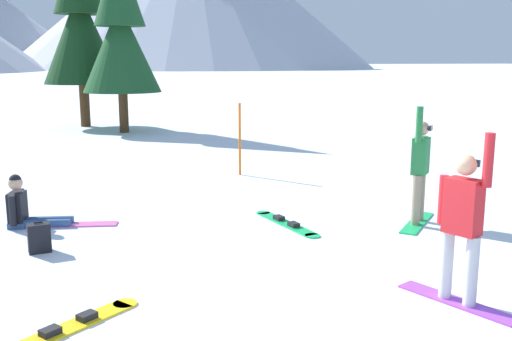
{
  "coord_description": "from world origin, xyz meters",
  "views": [
    {
      "loc": [
        -3.41,
        -5.45,
        2.82
      ],
      "look_at": [
        0.12,
        3.34,
        1.0
      ],
      "focal_mm": 40.23,
      "sensor_mm": 36.0,
      "label": 1
    }
  ],
  "objects_px": {
    "snowboarder_midground": "(420,168)",
    "loose_snowboard_near_right": "(69,327)",
    "pine_tree_young": "(80,19)",
    "backpack_black": "(39,238)",
    "loose_snowboard_far_spare": "(286,223)",
    "pine_tree_twin": "(120,31)",
    "trail_marker_pole": "(240,139)",
    "snowboarder_foreground": "(462,223)",
    "snowboarder_background": "(29,209)"
  },
  "relations": [
    {
      "from": "loose_snowboard_near_right",
      "to": "loose_snowboard_far_spare",
      "type": "height_order",
      "value": "same"
    },
    {
      "from": "snowboarder_midground",
      "to": "snowboarder_background",
      "type": "height_order",
      "value": "snowboarder_midground"
    },
    {
      "from": "snowboarder_midground",
      "to": "pine_tree_young",
      "type": "xyz_separation_m",
      "value": [
        -3.89,
        17.85,
        3.55
      ]
    },
    {
      "from": "snowboarder_background",
      "to": "backpack_black",
      "type": "distance_m",
      "value": 1.51
    },
    {
      "from": "snowboarder_background",
      "to": "pine_tree_young",
      "type": "height_order",
      "value": "pine_tree_young"
    },
    {
      "from": "loose_snowboard_far_spare",
      "to": "pine_tree_young",
      "type": "height_order",
      "value": "pine_tree_young"
    },
    {
      "from": "snowboarder_foreground",
      "to": "loose_snowboard_near_right",
      "type": "bearing_deg",
      "value": 166.8
    },
    {
      "from": "backpack_black",
      "to": "trail_marker_pole",
      "type": "height_order",
      "value": "trail_marker_pole"
    },
    {
      "from": "loose_snowboard_near_right",
      "to": "pine_tree_twin",
      "type": "relative_size",
      "value": 0.23
    },
    {
      "from": "loose_snowboard_far_spare",
      "to": "pine_tree_young",
      "type": "relative_size",
      "value": 0.23
    },
    {
      "from": "pine_tree_twin",
      "to": "loose_snowboard_far_spare",
      "type": "bearing_deg",
      "value": -87.96
    },
    {
      "from": "snowboarder_foreground",
      "to": "loose_snowboard_near_right",
      "type": "relative_size",
      "value": 1.21
    },
    {
      "from": "snowboarder_foreground",
      "to": "trail_marker_pole",
      "type": "xyz_separation_m",
      "value": [
        0.3,
        8.21,
        -0.08
      ]
    },
    {
      "from": "loose_snowboard_far_spare",
      "to": "pine_tree_young",
      "type": "bearing_deg",
      "value": 95.76
    },
    {
      "from": "snowboarder_background",
      "to": "snowboarder_midground",
      "type": "bearing_deg",
      "value": -20.24
    },
    {
      "from": "loose_snowboard_near_right",
      "to": "trail_marker_pole",
      "type": "height_order",
      "value": "trail_marker_pole"
    },
    {
      "from": "snowboarder_foreground",
      "to": "trail_marker_pole",
      "type": "distance_m",
      "value": 8.22
    },
    {
      "from": "pine_tree_twin",
      "to": "trail_marker_pole",
      "type": "bearing_deg",
      "value": -82.51
    },
    {
      "from": "backpack_black",
      "to": "pine_tree_twin",
      "type": "bearing_deg",
      "value": 76.04
    },
    {
      "from": "snowboarder_background",
      "to": "pine_tree_young",
      "type": "relative_size",
      "value": 0.22
    },
    {
      "from": "snowboarder_foreground",
      "to": "backpack_black",
      "type": "relative_size",
      "value": 4.35
    },
    {
      "from": "snowboarder_midground",
      "to": "backpack_black",
      "type": "distance_m",
      "value": 6.32
    },
    {
      "from": "snowboarder_foreground",
      "to": "pine_tree_young",
      "type": "xyz_separation_m",
      "value": [
        -2.2,
        20.81,
        3.56
      ]
    },
    {
      "from": "snowboarder_foreground",
      "to": "loose_snowboard_near_right",
      "type": "height_order",
      "value": "snowboarder_foreground"
    },
    {
      "from": "loose_snowboard_near_right",
      "to": "snowboarder_foreground",
      "type": "bearing_deg",
      "value": -13.2
    },
    {
      "from": "snowboarder_midground",
      "to": "loose_snowboard_near_right",
      "type": "xyz_separation_m",
      "value": [
        -5.99,
        -1.94,
        -0.97
      ]
    },
    {
      "from": "loose_snowboard_near_right",
      "to": "snowboarder_background",
      "type": "bearing_deg",
      "value": 94.63
    },
    {
      "from": "snowboarder_midground",
      "to": "pine_tree_young",
      "type": "bearing_deg",
      "value": 102.28
    },
    {
      "from": "trail_marker_pole",
      "to": "pine_tree_twin",
      "type": "relative_size",
      "value": 0.25
    },
    {
      "from": "loose_snowboard_near_right",
      "to": "backpack_black",
      "type": "height_order",
      "value": "backpack_black"
    },
    {
      "from": "loose_snowboard_near_right",
      "to": "pine_tree_twin",
      "type": "distance_m",
      "value": 17.77
    },
    {
      "from": "loose_snowboard_far_spare",
      "to": "trail_marker_pole",
      "type": "distance_m",
      "value": 4.6
    },
    {
      "from": "loose_snowboard_near_right",
      "to": "pine_tree_young",
      "type": "relative_size",
      "value": 0.2
    },
    {
      "from": "loose_snowboard_far_spare",
      "to": "pine_tree_twin",
      "type": "distance_m",
      "value": 14.8
    },
    {
      "from": "snowboarder_background",
      "to": "loose_snowboard_far_spare",
      "type": "relative_size",
      "value": 0.96
    },
    {
      "from": "pine_tree_young",
      "to": "pine_tree_twin",
      "type": "xyz_separation_m",
      "value": [
        1.21,
        -2.79,
        -0.59
      ]
    },
    {
      "from": "snowboarder_midground",
      "to": "loose_snowboard_far_spare",
      "type": "distance_m",
      "value": 2.51
    },
    {
      "from": "snowboarder_midground",
      "to": "pine_tree_young",
      "type": "relative_size",
      "value": 0.25
    },
    {
      "from": "pine_tree_young",
      "to": "backpack_black",
      "type": "bearing_deg",
      "value": -97.78
    },
    {
      "from": "pine_tree_young",
      "to": "loose_snowboard_far_spare",
      "type": "bearing_deg",
      "value": -84.24
    },
    {
      "from": "snowboarder_foreground",
      "to": "snowboarder_midground",
      "type": "bearing_deg",
      "value": 60.3
    },
    {
      "from": "snowboarder_midground",
      "to": "loose_snowboard_near_right",
      "type": "distance_m",
      "value": 6.37
    },
    {
      "from": "loose_snowboard_far_spare",
      "to": "backpack_black",
      "type": "distance_m",
      "value": 4.05
    },
    {
      "from": "trail_marker_pole",
      "to": "pine_tree_young",
      "type": "relative_size",
      "value": 0.22
    },
    {
      "from": "trail_marker_pole",
      "to": "snowboarder_foreground",
      "type": "bearing_deg",
      "value": -92.09
    },
    {
      "from": "trail_marker_pole",
      "to": "snowboarder_midground",
      "type": "bearing_deg",
      "value": -75.24
    },
    {
      "from": "loose_snowboard_far_spare",
      "to": "pine_tree_young",
      "type": "xyz_separation_m",
      "value": [
        -1.72,
        17.05,
        4.52
      ]
    },
    {
      "from": "snowboarder_midground",
      "to": "trail_marker_pole",
      "type": "distance_m",
      "value": 5.44
    },
    {
      "from": "snowboarder_foreground",
      "to": "trail_marker_pole",
      "type": "relative_size",
      "value": 1.14
    },
    {
      "from": "snowboarder_background",
      "to": "backpack_black",
      "type": "bearing_deg",
      "value": -85.15
    }
  ]
}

